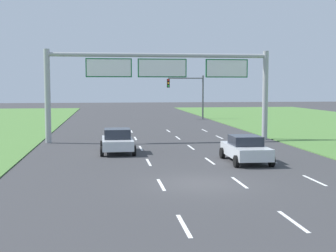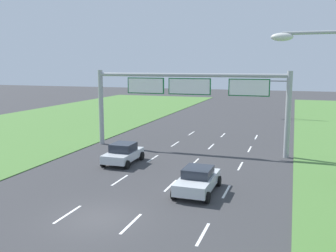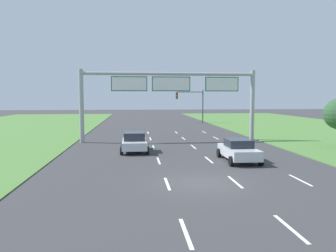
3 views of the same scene
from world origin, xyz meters
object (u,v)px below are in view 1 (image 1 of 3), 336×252
Objects in this scene: sign_gantry at (162,77)px; traffic_light_mast at (188,89)px; car_near_red at (246,149)px; car_lead_silver at (117,141)px.

traffic_light_mast is at bearing 75.20° from sign_gantry.
car_lead_silver is (-7.05, 4.65, 0.02)m from car_near_red.
car_near_red is 11.85m from sign_gantry.
traffic_light_mast reaches higher than car_lead_silver.
sign_gantry is at bearing 108.90° from car_near_red.
car_near_red is 0.24× the size of sign_gantry.
car_lead_silver is 0.23× the size of sign_gantry.
sign_gantry is (3.54, 5.85, 4.21)m from car_lead_silver.
sign_gantry is 24.31m from traffic_light_mast.
car_near_red is at bearing -71.54° from sign_gantry.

